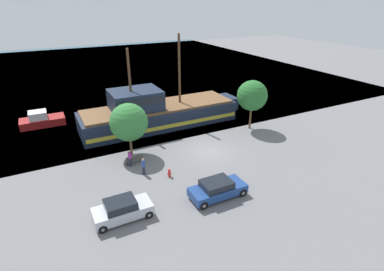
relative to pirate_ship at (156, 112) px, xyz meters
The scene contains 12 objects.
ground_plane 9.46m from the pirate_ship, 76.74° to the right, with size 160.00×160.00×0.00m, color slate.
water_surface 35.05m from the pirate_ship, 86.50° to the left, with size 80.00×80.00×0.00m, color #33566B.
pirate_ship is the anchor object (origin of this frame).
moored_boat_dockside 14.16m from the pirate_ship, 152.92° to the left, with size 5.08×2.40×1.84m.
parked_car_curb_front 16.01m from the pirate_ship, 93.87° to the right, with size 4.48×2.00×1.46m.
parked_car_curb_mid 17.25m from the pirate_ship, 119.09° to the right, with size 4.08×1.90×1.52m.
fire_hydrant 12.08m from the pirate_ship, 105.87° to the right, with size 0.42×0.25×0.76m.
bench_promenade_east 9.61m from the pirate_ship, 123.85° to the right, with size 1.63×0.45×0.85m.
pedestrian_walking_near 11.42m from the pirate_ship, 116.86° to the right, with size 0.32×0.32×1.60m.
pedestrian_walking_far 10.07m from the pirate_ship, 125.20° to the right, with size 0.32×0.32×1.66m.
tree_row_east 7.98m from the pirate_ship, 129.98° to the right, with size 3.68×3.68×5.30m.
tree_row_mideast 11.57m from the pirate_ship, 31.91° to the right, with size 3.51×3.51×5.83m.
Camera 1 is at (-13.88, -23.30, 14.24)m, focal length 28.00 mm.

